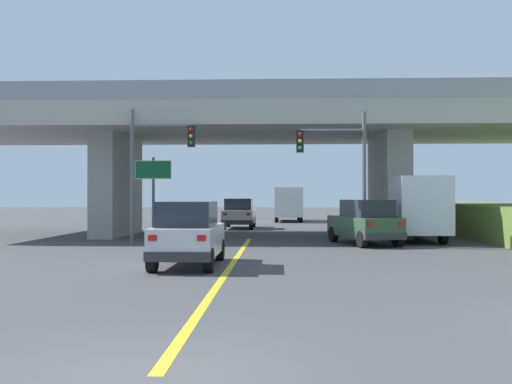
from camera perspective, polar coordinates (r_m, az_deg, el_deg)
The scene contains 11 objects.
ground at distance 32.53m, azimuth -0.42°, elevation -4.25°, with size 160.00×160.00×0.00m, color #424244.
overpass_bridge at distance 32.63m, azimuth -0.42°, elevation 5.51°, with size 33.20×10.74×7.58m.
lane_divider_stripe at distance 18.68m, azimuth -2.41°, elevation -7.11°, with size 0.20×22.79×0.01m, color yellow.
suv_lead at distance 18.51m, azimuth -6.54°, elevation -4.04°, with size 1.88×4.40×2.02m.
suv_crossing at distance 27.00m, azimuth 10.49°, elevation -2.88°, with size 3.02×4.82×2.02m.
box_truck at distance 30.08m, azimuth 14.74°, elevation -1.44°, with size 2.33×7.45×3.09m.
sedan_oncoming at distance 39.75m, azimuth -1.65°, elevation -2.08°, with size 2.05×4.81×2.02m.
traffic_signal_nearside at distance 25.98m, azimuth 8.30°, elevation 2.88°, with size 3.04×0.36×5.87m.
traffic_signal_farside at distance 27.35m, azimuth -10.02°, elevation 3.12°, with size 2.98×0.36×6.15m.
highway_sign at distance 30.30m, azimuth -9.91°, elevation 1.32°, with size 1.86×0.17×4.15m.
semi_truck_distant at distance 50.74m, azimuth 3.13°, elevation -1.12°, with size 2.33×6.65×2.89m.
Camera 1 is at (1.50, -7.10, 2.19)m, focal length 41.37 mm.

